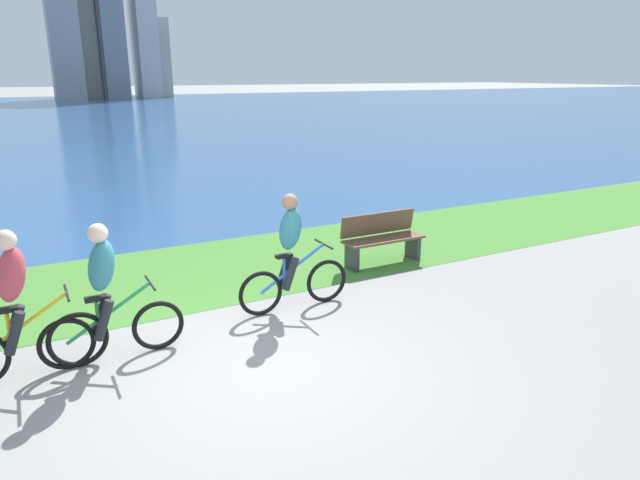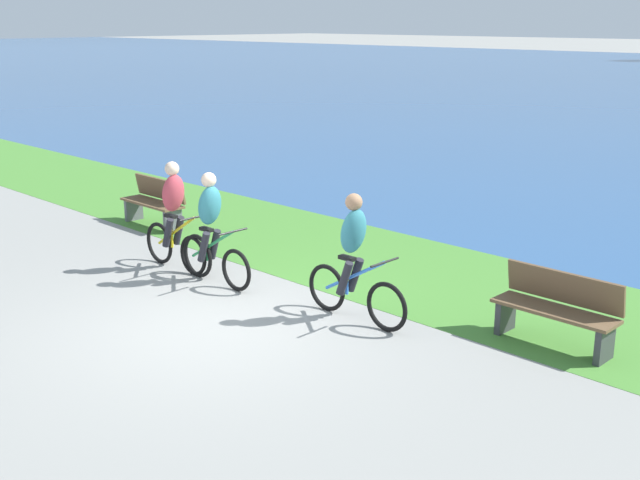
% 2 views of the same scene
% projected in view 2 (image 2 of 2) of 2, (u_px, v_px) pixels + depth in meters
% --- Properties ---
extents(ground_plane, '(300.00, 300.00, 0.00)m').
position_uv_depth(ground_plane, '(216.00, 326.00, 10.08)').
color(ground_plane, gray).
extents(grass_strip_bayside, '(120.00, 3.30, 0.01)m').
position_uv_depth(grass_strip_bayside, '(392.00, 266.00, 12.52)').
color(grass_strip_bayside, '#478433').
rests_on(grass_strip_bayside, ground).
extents(cyclist_lead, '(1.69, 0.52, 1.69)m').
position_uv_depth(cyclist_lead, '(354.00, 258.00, 10.07)').
color(cyclist_lead, black).
rests_on(cyclist_lead, ground).
extents(cyclist_trailing, '(1.65, 0.52, 1.67)m').
position_uv_depth(cyclist_trailing, '(211.00, 228.00, 11.53)').
color(cyclist_trailing, black).
rests_on(cyclist_trailing, ground).
extents(cyclist_distant_rear, '(1.68, 0.52, 1.71)m').
position_uv_depth(cyclist_distant_rear, '(175.00, 217.00, 12.13)').
color(cyclist_distant_rear, black).
rests_on(cyclist_distant_rear, ground).
extents(bench_near_path, '(1.50, 0.47, 0.90)m').
position_uv_depth(bench_near_path, '(557.00, 310.00, 9.39)').
color(bench_near_path, brown).
rests_on(bench_near_path, ground).
extents(bench_far_along_path, '(1.50, 0.47, 0.90)m').
position_uv_depth(bench_far_along_path, '(155.00, 202.00, 14.86)').
color(bench_far_along_path, brown).
rests_on(bench_far_along_path, ground).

